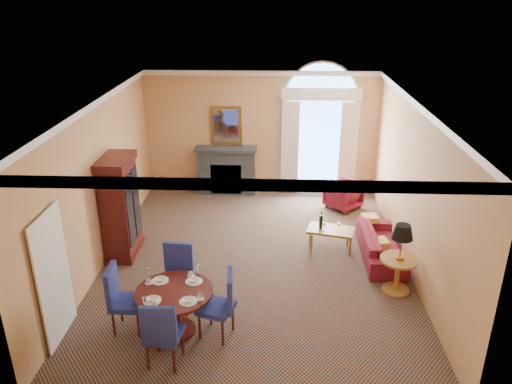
{
  "coord_description": "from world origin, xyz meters",
  "views": [
    {
      "loc": [
        0.37,
        -8.74,
        5.16
      ],
      "look_at": [
        0.0,
        0.5,
        1.3
      ],
      "focal_mm": 35.0,
      "sensor_mm": 36.0,
      "label": 1
    }
  ],
  "objects_px": {
    "dining_table": "(175,302)",
    "coffee_table": "(330,230)",
    "armoire": "(120,208)",
    "armchair": "(343,195)",
    "side_table": "(400,251)",
    "sofa": "(381,245)"
  },
  "relations": [
    {
      "from": "armoire",
      "to": "side_table",
      "type": "bearing_deg",
      "value": -12.72
    },
    {
      "from": "armoire",
      "to": "coffee_table",
      "type": "bearing_deg",
      "value": 4.04
    },
    {
      "from": "dining_table",
      "to": "coffee_table",
      "type": "relative_size",
      "value": 1.17
    },
    {
      "from": "armchair",
      "to": "coffee_table",
      "type": "xyz_separation_m",
      "value": [
        -0.54,
        -2.16,
        0.1
      ]
    },
    {
      "from": "armoire",
      "to": "dining_table",
      "type": "bearing_deg",
      "value": -58.1
    },
    {
      "from": "coffee_table",
      "to": "dining_table",
      "type": "bearing_deg",
      "value": -119.27
    },
    {
      "from": "coffee_table",
      "to": "side_table",
      "type": "xyz_separation_m",
      "value": [
        1.07,
        -1.5,
        0.38
      ]
    },
    {
      "from": "sofa",
      "to": "side_table",
      "type": "distance_m",
      "value": 1.33
    },
    {
      "from": "armchair",
      "to": "side_table",
      "type": "distance_m",
      "value": 3.73
    },
    {
      "from": "dining_table",
      "to": "armchair",
      "type": "bearing_deg",
      "value": 56.89
    },
    {
      "from": "armoire",
      "to": "armchair",
      "type": "distance_m",
      "value": 5.43
    },
    {
      "from": "sofa",
      "to": "armchair",
      "type": "distance_m",
      "value": 2.49
    },
    {
      "from": "dining_table",
      "to": "side_table",
      "type": "bearing_deg",
      "value": 19.06
    },
    {
      "from": "armoire",
      "to": "side_table",
      "type": "height_order",
      "value": "armoire"
    },
    {
      "from": "armoire",
      "to": "dining_table",
      "type": "height_order",
      "value": "armoire"
    },
    {
      "from": "armchair",
      "to": "coffee_table",
      "type": "relative_size",
      "value": 0.72
    },
    {
      "from": "sofa",
      "to": "coffee_table",
      "type": "relative_size",
      "value": 1.85
    },
    {
      "from": "coffee_table",
      "to": "armchair",
      "type": "bearing_deg",
      "value": 90.63
    },
    {
      "from": "sofa",
      "to": "coffee_table",
      "type": "height_order",
      "value": "coffee_table"
    },
    {
      "from": "dining_table",
      "to": "coffee_table",
      "type": "height_order",
      "value": "dining_table"
    },
    {
      "from": "side_table",
      "to": "armchair",
      "type": "bearing_deg",
      "value": 98.2
    },
    {
      "from": "dining_table",
      "to": "sofa",
      "type": "xyz_separation_m",
      "value": [
        3.71,
        2.52,
        -0.29
      ]
    }
  ]
}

